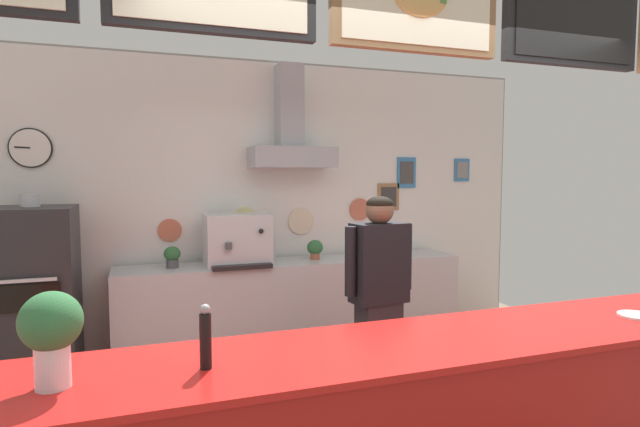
{
  "coord_description": "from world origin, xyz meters",
  "views": [
    {
      "loc": [
        -1.25,
        -2.36,
        1.76
      ],
      "look_at": [
        -0.13,
        0.83,
        1.5
      ],
      "focal_mm": 28.76,
      "sensor_mm": 36.0,
      "label": 1
    }
  ],
  "objects_px": {
    "shop_worker": "(379,297)",
    "potted_thyme": "(172,256)",
    "espresso_machine": "(237,240)",
    "pepper_grinder": "(205,337)",
    "condiment_plate": "(637,315)",
    "potted_sage": "(315,248)",
    "pizza_oven": "(34,303)",
    "basil_vase": "(51,333)"
  },
  "relations": [
    {
      "from": "potted_thyme",
      "to": "pepper_grinder",
      "type": "distance_m",
      "value": 2.72
    },
    {
      "from": "espresso_machine",
      "to": "pepper_grinder",
      "type": "xyz_separation_m",
      "value": [
        -0.61,
        -2.68,
        -0.03
      ]
    },
    {
      "from": "pepper_grinder",
      "to": "basil_vase",
      "type": "bearing_deg",
      "value": 179.93
    },
    {
      "from": "shop_worker",
      "to": "condiment_plate",
      "type": "bearing_deg",
      "value": 115.59
    },
    {
      "from": "potted_sage",
      "to": "pizza_oven",
      "type": "bearing_deg",
      "value": -174.13
    },
    {
      "from": "shop_worker",
      "to": "potted_sage",
      "type": "xyz_separation_m",
      "value": [
        -0.01,
        1.39,
        0.16
      ]
    },
    {
      "from": "shop_worker",
      "to": "potted_thyme",
      "type": "height_order",
      "value": "shop_worker"
    },
    {
      "from": "potted_thyme",
      "to": "basil_vase",
      "type": "distance_m",
      "value": 2.78
    },
    {
      "from": "potted_sage",
      "to": "pepper_grinder",
      "type": "xyz_separation_m",
      "value": [
        -1.38,
        -2.73,
        0.1
      ]
    },
    {
      "from": "espresso_machine",
      "to": "potted_thyme",
      "type": "relative_size",
      "value": 3.04
    },
    {
      "from": "espresso_machine",
      "to": "potted_sage",
      "type": "relative_size",
      "value": 3.09
    },
    {
      "from": "shop_worker",
      "to": "condiment_plate",
      "type": "xyz_separation_m",
      "value": [
        0.85,
        -1.36,
        0.14
      ]
    },
    {
      "from": "shop_worker",
      "to": "potted_thyme",
      "type": "bearing_deg",
      "value": -52.05
    },
    {
      "from": "pizza_oven",
      "to": "pepper_grinder",
      "type": "distance_m",
      "value": 2.71
    },
    {
      "from": "pepper_grinder",
      "to": "espresso_machine",
      "type": "bearing_deg",
      "value": 77.14
    },
    {
      "from": "shop_worker",
      "to": "espresso_machine",
      "type": "xyz_separation_m",
      "value": [
        -0.79,
        1.35,
        0.29
      ]
    },
    {
      "from": "shop_worker",
      "to": "potted_thyme",
      "type": "xyz_separation_m",
      "value": [
        -1.36,
        1.38,
        0.16
      ]
    },
    {
      "from": "pizza_oven",
      "to": "potted_thyme",
      "type": "relative_size",
      "value": 8.37
    },
    {
      "from": "shop_worker",
      "to": "potted_thyme",
      "type": "relative_size",
      "value": 8.35
    },
    {
      "from": "pizza_oven",
      "to": "pepper_grinder",
      "type": "relative_size",
      "value": 6.31
    },
    {
      "from": "pizza_oven",
      "to": "condiment_plate",
      "type": "xyz_separation_m",
      "value": [
        3.27,
        -2.5,
        0.26
      ]
    },
    {
      "from": "espresso_machine",
      "to": "pepper_grinder",
      "type": "height_order",
      "value": "espresso_machine"
    },
    {
      "from": "shop_worker",
      "to": "espresso_machine",
      "type": "bearing_deg",
      "value": -66.29
    },
    {
      "from": "pizza_oven",
      "to": "potted_sage",
      "type": "distance_m",
      "value": 2.43
    },
    {
      "from": "espresso_machine",
      "to": "pepper_grinder",
      "type": "relative_size",
      "value": 2.29
    },
    {
      "from": "condiment_plate",
      "to": "pepper_grinder",
      "type": "xyz_separation_m",
      "value": [
        -2.25,
        0.02,
        0.12
      ]
    },
    {
      "from": "espresso_machine",
      "to": "basil_vase",
      "type": "height_order",
      "value": "espresso_machine"
    },
    {
      "from": "potted_thyme",
      "to": "potted_sage",
      "type": "xyz_separation_m",
      "value": [
        1.35,
        0.01,
        0.0
      ]
    },
    {
      "from": "pizza_oven",
      "to": "espresso_machine",
      "type": "xyz_separation_m",
      "value": [
        1.63,
        0.2,
        0.4
      ]
    },
    {
      "from": "pizza_oven",
      "to": "potted_sage",
      "type": "relative_size",
      "value": 8.5
    },
    {
      "from": "espresso_machine",
      "to": "potted_sage",
      "type": "height_order",
      "value": "espresso_machine"
    },
    {
      "from": "pizza_oven",
      "to": "pepper_grinder",
      "type": "xyz_separation_m",
      "value": [
        1.02,
        -2.48,
        0.38
      ]
    },
    {
      "from": "espresso_machine",
      "to": "condiment_plate",
      "type": "xyz_separation_m",
      "value": [
        1.64,
        -2.7,
        -0.15
      ]
    },
    {
      "from": "potted_thyme",
      "to": "condiment_plate",
      "type": "xyz_separation_m",
      "value": [
        2.21,
        -2.74,
        -0.02
      ]
    },
    {
      "from": "shop_worker",
      "to": "potted_sage",
      "type": "relative_size",
      "value": 8.48
    },
    {
      "from": "potted_thyme",
      "to": "pepper_grinder",
      "type": "bearing_deg",
      "value": -90.75
    },
    {
      "from": "condiment_plate",
      "to": "basil_vase",
      "type": "height_order",
      "value": "basil_vase"
    },
    {
      "from": "potted_sage",
      "to": "basil_vase",
      "type": "distance_m",
      "value": 3.34
    },
    {
      "from": "condiment_plate",
      "to": "pepper_grinder",
      "type": "height_order",
      "value": "pepper_grinder"
    },
    {
      "from": "shop_worker",
      "to": "pizza_oven",
      "type": "bearing_deg",
      "value": -31.9
    },
    {
      "from": "shop_worker",
      "to": "espresso_machine",
      "type": "distance_m",
      "value": 1.58
    },
    {
      "from": "shop_worker",
      "to": "potted_sage",
      "type": "distance_m",
      "value": 1.4
    }
  ]
}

